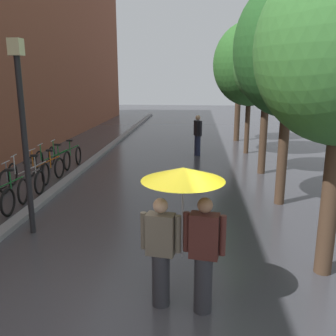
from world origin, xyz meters
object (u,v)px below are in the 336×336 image
Objects in this scene: parked_bicycle_4 at (29,173)px; pedestrian_walking_midground at (198,135)px; parked_bicycle_5 at (45,167)px; street_tree_1 at (291,49)px; street_tree_4 at (240,62)px; parked_bicycle_7 at (65,155)px; street_lamp_post at (23,124)px; parked_bicycle_2 at (4,190)px; street_tree_3 at (250,64)px; parked_bicycle_6 at (53,160)px; couple_under_umbrella at (183,217)px; parked_bicycle_3 at (22,181)px; street_tree_2 at (268,68)px.

parked_bicycle_4 is 0.67× the size of pedestrian_walking_midground.
street_tree_1 is at bearing -15.72° from parked_bicycle_5.
street_tree_4 is 9.99m from parked_bicycle_7.
street_lamp_post reaches higher than parked_bicycle_5.
street_lamp_post reaches higher than parked_bicycle_2.
street_tree_1 is at bearing -89.68° from street_tree_3.
couple_under_umbrella is (4.97, -7.81, 1.03)m from parked_bicycle_6.
street_tree_1 is 1.00× the size of street_tree_4.
parked_bicycle_7 is at bearing 90.99° from parked_bicycle_3.
parked_bicycle_7 is (-0.06, 3.69, 0.00)m from parked_bicycle_3.
street_tree_4 is 4.95× the size of parked_bicycle_5.
pedestrian_walking_midground is (5.19, 4.91, 0.50)m from parked_bicycle_4.
street_tree_1 is at bearing 22.19° from street_lamp_post.
street_tree_4 reaches higher than parked_bicycle_4.
pedestrian_walking_midground is (-2.18, 6.07, -3.06)m from street_tree_1.
pedestrian_walking_midground is at bearing 38.56° from parked_bicycle_5.
street_tree_2 is 4.51m from pedestrian_walking_midground.
parked_bicycle_5 is at bearing -170.93° from street_tree_2.
street_tree_3 reaches higher than street_tree_2.
pedestrian_walking_midground reaches higher than parked_bicycle_3.
street_lamp_post reaches higher than pedestrian_walking_midground.
couple_under_umbrella reaches higher than parked_bicycle_7.
parked_bicycle_3 is 0.96× the size of parked_bicycle_4.
parked_bicycle_6 is (-7.41, -0.14, -3.17)m from street_tree_2.
street_tree_2 is at bearing 15.38° from parked_bicycle_4.
street_tree_2 is 4.23× the size of parked_bicycle_7.
street_tree_2 is 8.03m from parked_bicycle_5.
street_tree_3 is 5.07× the size of parked_bicycle_6.
street_lamp_post is (1.66, -3.49, 1.98)m from parked_bicycle_4.
street_lamp_post is (1.52, -4.37, 1.98)m from parked_bicycle_5.
street_lamp_post is at bearing -73.05° from parked_bicycle_6.
street_tree_2 reaches higher than couple_under_umbrella.
parked_bicycle_6 is at bearing 89.54° from parked_bicycle_4.
parked_bicycle_4 is 1.02× the size of parked_bicycle_7.
street_lamp_post is (1.52, -6.27, 1.98)m from parked_bicycle_7.
parked_bicycle_3 is at bearing -87.89° from parked_bicycle_5.
parked_bicycle_4 is 0.29× the size of street_lamp_post.
parked_bicycle_2 is at bearing -127.19° from pedestrian_walking_midground.
couple_under_umbrella reaches higher than parked_bicycle_4.
parked_bicycle_3 is 1.00× the size of parked_bicycle_6.
couple_under_umbrella is 1.23× the size of pedestrian_walking_midground.
street_tree_2 is at bearing 1.08° from parked_bicycle_6.
parked_bicycle_5 is (-7.23, 2.04, -3.56)m from street_tree_1.
street_tree_2 reaches higher than street_lamp_post.
street_tree_1 is 9.94m from street_tree_4.
parked_bicycle_6 is at bearing -98.25° from parked_bicycle_7.
street_tree_3 is 8.86m from parked_bicycle_6.
parked_bicycle_3 and parked_bicycle_4 have the same top height.
couple_under_umbrella reaches higher than parked_bicycle_2.
couple_under_umbrella reaches higher than pedestrian_walking_midground.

